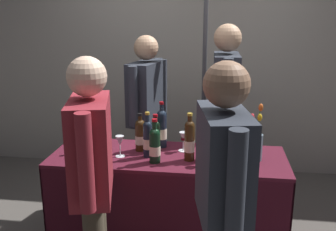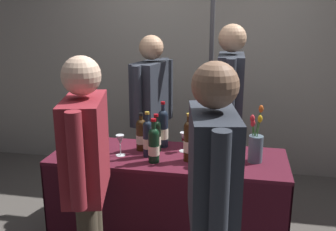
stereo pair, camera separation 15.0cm
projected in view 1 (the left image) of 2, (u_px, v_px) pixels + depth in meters
back_partition at (188, 63)px, 4.30m from camera, size 7.34×0.12×2.42m
tasting_table at (168, 187)px, 2.88m from camera, size 1.70×0.60×0.77m
featured_wine_bottle at (140, 135)px, 2.88m from camera, size 0.08×0.08×0.29m
display_bottle_0 at (210, 141)px, 2.70m from camera, size 0.08×0.08×0.32m
display_bottle_1 at (190, 140)px, 2.68m from camera, size 0.07×0.07×0.34m
display_bottle_2 at (162, 128)px, 2.95m from camera, size 0.08×0.08×0.36m
display_bottle_3 at (155, 135)px, 2.86m from camera, size 0.07×0.07×0.29m
display_bottle_4 at (101, 130)px, 2.88m from camera, size 0.08×0.08×0.36m
display_bottle_5 at (148, 138)px, 2.75m from camera, size 0.07×0.07×0.33m
display_bottle_6 at (155, 145)px, 2.65m from camera, size 0.08×0.08×0.31m
wine_glass_near_vendor at (183, 138)px, 2.87m from camera, size 0.07×0.07×0.15m
wine_glass_mid at (205, 152)px, 2.61m from camera, size 0.07×0.07×0.14m
wine_glass_near_taster at (120, 142)px, 2.76m from camera, size 0.07×0.07×0.16m
flower_vase at (255, 144)px, 2.70m from camera, size 0.10×0.10×0.41m
brochure_stand at (84, 137)px, 2.93m from camera, size 0.08×0.14×0.18m
vendor_presenter at (225, 102)px, 3.33m from camera, size 0.23×0.63×1.68m
vendor_assistant at (147, 106)px, 3.51m from camera, size 0.31×0.61×1.58m
taster_foreground_right at (222, 190)px, 1.88m from camera, size 0.29×0.62×1.58m
taster_foreground_left at (92, 168)px, 2.17m from camera, size 0.31×0.61×1.57m
booth_signpost at (205, 47)px, 3.65m from camera, size 0.62×0.04×2.27m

